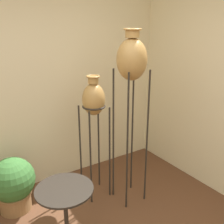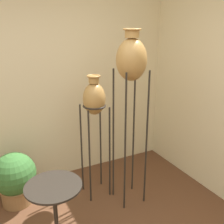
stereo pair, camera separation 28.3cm
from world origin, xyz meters
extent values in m
cube|color=beige|center=(0.00, 2.01, 1.35)|extent=(7.97, 0.06, 2.70)
cylinder|color=#28231E|center=(0.84, 0.94, 0.79)|extent=(0.02, 0.02, 1.58)
cylinder|color=#28231E|center=(1.11, 0.94, 0.79)|extent=(0.02, 0.02, 1.58)
cylinder|color=#28231E|center=(0.84, 1.21, 0.79)|extent=(0.02, 0.02, 1.58)
cylinder|color=#28231E|center=(1.11, 1.21, 0.79)|extent=(0.02, 0.02, 1.58)
torus|color=#28231E|center=(0.98, 1.07, 1.58)|extent=(0.28, 0.28, 0.02)
ellipsoid|color=#B28447|center=(0.98, 1.07, 1.68)|extent=(0.32, 0.32, 0.43)
cylinder|color=#B28447|center=(0.98, 1.07, 1.93)|extent=(0.14, 0.14, 0.08)
torus|color=#B28447|center=(0.98, 1.07, 1.97)|extent=(0.19, 0.19, 0.02)
cylinder|color=#28231E|center=(0.55, 1.23, 0.57)|extent=(0.02, 0.02, 1.14)
cylinder|color=#28231E|center=(0.80, 1.23, 0.57)|extent=(0.02, 0.02, 1.14)
cylinder|color=#28231E|center=(0.55, 1.49, 0.57)|extent=(0.02, 0.02, 1.14)
cylinder|color=#28231E|center=(0.80, 1.49, 0.57)|extent=(0.02, 0.02, 1.14)
torus|color=#28231E|center=(0.67, 1.36, 1.14)|extent=(0.26, 0.26, 0.02)
ellipsoid|color=#B28447|center=(0.67, 1.36, 1.23)|extent=(0.26, 0.26, 0.36)
cylinder|color=#B28447|center=(0.67, 1.36, 1.45)|extent=(0.12, 0.12, 0.08)
torus|color=#B28447|center=(0.67, 1.36, 1.48)|extent=(0.15, 0.15, 0.02)
cylinder|color=#28231E|center=(-0.03, 0.61, 0.38)|extent=(0.04, 0.04, 0.74)
cylinder|color=#28231E|center=(-0.03, 0.61, 0.76)|extent=(0.47, 0.47, 0.02)
cylinder|color=olive|center=(-0.24, 1.60, 0.10)|extent=(0.35, 0.35, 0.20)
torus|color=olive|center=(-0.24, 1.60, 0.20)|extent=(0.38, 0.38, 0.02)
sphere|color=#387033|center=(-0.24, 1.60, 0.39)|extent=(0.49, 0.49, 0.49)
camera|label=1|loc=(-0.68, -1.10, 2.03)|focal=42.00mm
camera|label=2|loc=(-0.44, -1.24, 2.03)|focal=42.00mm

